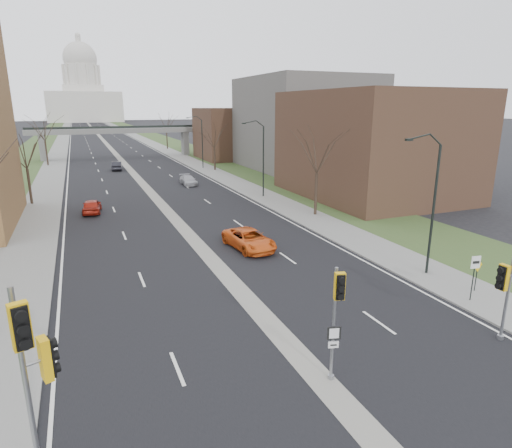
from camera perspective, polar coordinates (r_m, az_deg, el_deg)
ground at (r=18.48m, az=7.17°, el=-18.50°), size 700.00×700.00×0.00m
road_surface at (r=163.73m, az=-20.08°, el=10.88°), size 20.00×600.00×0.01m
median_strip at (r=163.73m, az=-20.08°, el=10.88°), size 1.20×600.00×0.02m
sidewalk_right at (r=164.73m, az=-15.84°, el=11.26°), size 4.00×600.00×0.12m
sidewalk_left at (r=163.59m, az=-24.33°, el=10.48°), size 4.00×600.00×0.12m
grass_verge_right at (r=165.56m, az=-13.75°, el=11.42°), size 8.00×600.00×0.10m
grass_verge_left at (r=163.85m, az=-26.45°, el=10.24°), size 8.00×600.00×0.10m
commercial_block_near at (r=52.25m, az=15.39°, el=10.16°), size 16.00×20.00×12.00m
commercial_block_mid at (r=74.47m, az=6.46°, el=13.16°), size 18.00×22.00×15.00m
commercial_block_far at (r=88.56m, az=-2.82°, el=11.96°), size 14.00×14.00×10.00m
pedestrian_bridge at (r=93.70m, az=-18.02°, el=11.33°), size 34.00×3.00×6.45m
capitol at (r=333.41m, az=-22.00°, el=15.75°), size 48.00×42.00×55.75m
streetlight_near at (r=27.10m, az=21.94°, el=7.27°), size 2.61×0.20×8.70m
streetlight_mid at (r=49.09m, az=0.12°, el=11.52°), size 2.61×0.20×8.70m
streetlight_far at (r=73.74m, az=-7.87°, el=12.67°), size 2.61×0.20×8.70m
tree_left_b at (r=51.63m, az=-28.54°, el=9.07°), size 6.75×6.75×8.81m
tree_left_c at (r=85.43m, az=-26.53°, el=11.65°), size 7.65×7.65×9.99m
tree_right_a at (r=41.08m, az=8.22°, el=10.16°), size 7.20×7.20×9.40m
tree_right_b at (r=71.47m, az=-5.61°, el=11.75°), size 6.30×6.30×8.22m
tree_right_c at (r=110.25m, az=-11.92°, el=13.39°), size 7.65×7.65×9.99m
signal_pole_left at (r=13.43m, az=-27.69°, el=-15.32°), size 0.97×1.29×5.80m
signal_pole_median at (r=16.14m, az=10.73°, el=-10.72°), size 0.62×0.78×4.65m
speed_limit_sign at (r=25.69m, az=27.09°, el=-5.47°), size 0.54×0.13×2.53m
warning_sign at (r=27.26m, az=27.40°, el=-5.51°), size 0.74×0.16×1.90m
car_left_near at (r=45.61m, az=-21.05°, el=2.25°), size 2.11×4.32×1.42m
car_left_far at (r=75.69m, az=-18.07°, el=7.39°), size 1.98×4.54×1.45m
car_right_near at (r=31.84m, az=-0.93°, el=-2.05°), size 3.01×5.48×1.45m
car_right_mid at (r=59.00m, az=-9.03°, el=5.79°), size 1.78×4.35×1.26m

